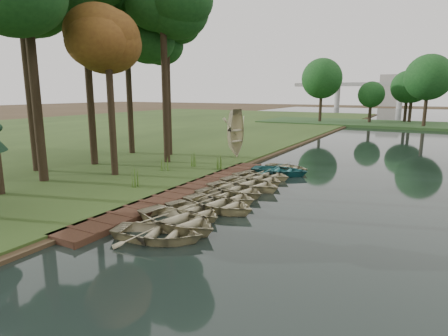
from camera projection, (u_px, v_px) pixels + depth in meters
The scene contains 27 objects.
ground at pixel (214, 197), 19.21m from camera, with size 300.00×300.00×0.00m, color #3D2F1D.
boardwalk at pixel (188, 191), 19.93m from camera, with size 1.60×16.00×0.30m, color #382115.
peninsula at pixel (420, 125), 58.34m from camera, with size 50.00×14.00×0.45m, color #26441E.
far_trees at pixel (400, 85), 58.68m from camera, with size 45.60×5.60×8.80m.
bridge at pixel (445, 86), 115.08m from camera, with size 95.90×4.00×8.60m.
building_b at pixel (391, 90), 144.93m from camera, with size 8.00×8.00×12.00m, color #A5A5A0.
rowboat_0 at pixel (158, 231), 13.49m from camera, with size 2.45×3.43×0.71m, color tan.
rowboat_1 at pixel (177, 218), 14.73m from camera, with size 2.81×3.94×0.82m, color tan.
rowboat_2 at pixel (193, 209), 16.15m from camera, with size 2.24×3.14×0.65m, color tan.
rowboat_3 at pixel (219, 202), 16.95m from camera, with size 2.65×3.71×0.77m, color tan.
rowboat_4 at pixel (226, 194), 18.36m from camera, with size 2.41×3.37×0.70m, color tan.
rowboat_5 at pixel (235, 188), 19.51m from camera, with size 2.52×3.53×0.73m, color tan.
rowboat_6 at pixel (250, 182), 20.68m from camera, with size 2.67×3.74×0.78m, color tan.
rowboat_7 at pixel (258, 177), 22.03m from camera, with size 2.49×3.48×0.72m, color tan.
rowboat_8 at pixel (267, 173), 23.18m from camera, with size 2.23×3.12×0.65m, color tan.
rowboat_9 at pixel (280, 169), 24.18m from camera, with size 2.60×3.63×0.75m, color #276C6E.
rowboat_10 at pixel (287, 166), 25.42m from camera, with size 2.19×3.06×0.63m, color tan.
stored_rowboat at pixel (236, 153), 29.11m from camera, with size 2.68×3.75×0.78m, color tan.
tree_2 at pixel (107, 33), 21.53m from camera, with size 4.08×4.08×10.16m.
tree_4 at pixel (163, 5), 25.29m from camera, with size 4.62×4.62×12.90m.
tree_5 at pixel (125, 14), 29.37m from camera, with size 4.97×4.97×13.28m.
tree_6 at pixel (167, 38), 28.84m from camera, with size 4.27×4.27×11.06m.
tree_7 at pixel (21, 9), 22.45m from camera, with size 4.24×4.24×11.85m.
reeds_0 at pixel (134, 177), 20.14m from camera, with size 0.60×0.60×1.08m, color #3F661E.
reeds_1 at pixel (165, 164), 24.37m from camera, with size 0.60×0.60×0.88m, color #3F661E.
reeds_2 at pixel (193, 158), 25.63m from camera, with size 0.60×0.60×1.13m, color #3F661E.
reeds_3 at pixel (219, 162), 24.68m from camera, with size 0.60×0.60×0.95m, color #3F661E.
Camera 1 is at (9.36, -15.99, 5.30)m, focal length 30.00 mm.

